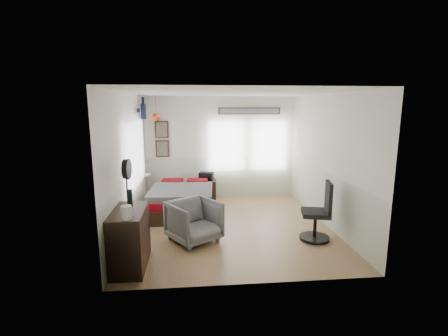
{
  "coord_description": "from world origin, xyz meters",
  "views": [
    {
      "loc": [
        -0.76,
        -6.35,
        2.45
      ],
      "look_at": [
        -0.1,
        0.4,
        1.15
      ],
      "focal_mm": 26.0,
      "sensor_mm": 36.0,
      "label": 1
    }
  ],
  "objects_px": {
    "bed": "(182,200)",
    "dresser": "(130,239)",
    "task_chair": "(319,216)",
    "nightstand": "(206,190)",
    "armchair": "(194,221)"
  },
  "relations": [
    {
      "from": "bed",
      "to": "dresser",
      "type": "xyz_separation_m",
      "value": [
        -0.72,
        -2.55,
        0.15
      ]
    },
    {
      "from": "dresser",
      "to": "task_chair",
      "type": "height_order",
      "value": "task_chair"
    },
    {
      "from": "task_chair",
      "to": "nightstand",
      "type": "bearing_deg",
      "value": 137.38
    },
    {
      "from": "task_chair",
      "to": "armchair",
      "type": "bearing_deg",
      "value": -170.69
    },
    {
      "from": "dresser",
      "to": "nightstand",
      "type": "xyz_separation_m",
      "value": [
        1.33,
        3.61,
        -0.19
      ]
    },
    {
      "from": "dresser",
      "to": "nightstand",
      "type": "bearing_deg",
      "value": 69.79
    },
    {
      "from": "nightstand",
      "to": "bed",
      "type": "bearing_deg",
      "value": -115.55
    },
    {
      "from": "dresser",
      "to": "task_chair",
      "type": "relative_size",
      "value": 0.9
    },
    {
      "from": "bed",
      "to": "nightstand",
      "type": "xyz_separation_m",
      "value": [
        0.61,
        1.05,
        -0.04
      ]
    },
    {
      "from": "bed",
      "to": "armchair",
      "type": "distance_m",
      "value": 1.7
    },
    {
      "from": "nightstand",
      "to": "task_chair",
      "type": "relative_size",
      "value": 0.46
    },
    {
      "from": "dresser",
      "to": "nightstand",
      "type": "relative_size",
      "value": 1.96
    },
    {
      "from": "dresser",
      "to": "armchair",
      "type": "height_order",
      "value": "dresser"
    },
    {
      "from": "dresser",
      "to": "armchair",
      "type": "xyz_separation_m",
      "value": [
        0.98,
        0.87,
        -0.07
      ]
    },
    {
      "from": "armchair",
      "to": "nightstand",
      "type": "height_order",
      "value": "armchair"
    }
  ]
}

